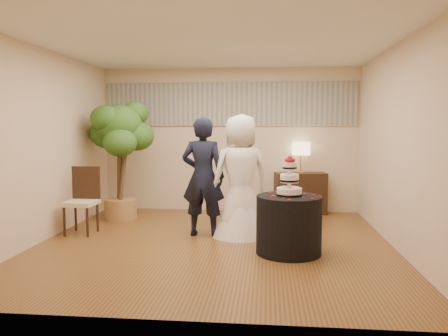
# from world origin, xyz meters

# --- Properties ---
(floor) EXTENTS (5.00, 5.00, 0.00)m
(floor) POSITION_xyz_m (0.00, 0.00, 0.00)
(floor) COLOR brown
(floor) RESTS_ON ground
(ceiling) EXTENTS (5.00, 5.00, 0.00)m
(ceiling) POSITION_xyz_m (0.00, 0.00, 2.80)
(ceiling) COLOR white
(ceiling) RESTS_ON wall_back
(wall_back) EXTENTS (5.00, 0.06, 2.80)m
(wall_back) POSITION_xyz_m (0.00, 2.50, 1.40)
(wall_back) COLOR beige
(wall_back) RESTS_ON ground
(wall_front) EXTENTS (5.00, 0.06, 2.80)m
(wall_front) POSITION_xyz_m (0.00, -2.50, 1.40)
(wall_front) COLOR beige
(wall_front) RESTS_ON ground
(wall_left) EXTENTS (0.06, 5.00, 2.80)m
(wall_left) POSITION_xyz_m (-2.50, 0.00, 1.40)
(wall_left) COLOR beige
(wall_left) RESTS_ON ground
(wall_right) EXTENTS (0.06, 5.00, 2.80)m
(wall_right) POSITION_xyz_m (2.50, 0.00, 1.40)
(wall_right) COLOR beige
(wall_right) RESTS_ON ground
(mural_border) EXTENTS (4.90, 0.02, 0.85)m
(mural_border) POSITION_xyz_m (0.00, 2.48, 2.10)
(mural_border) COLOR gray
(mural_border) RESTS_ON wall_back
(groom) EXTENTS (0.70, 0.50, 1.82)m
(groom) POSITION_xyz_m (-0.22, 0.44, 0.91)
(groom) COLOR black
(groom) RESTS_ON floor
(bride) EXTENTS (1.19, 1.18, 1.86)m
(bride) POSITION_xyz_m (0.34, 0.50, 0.93)
(bride) COLOR white
(bride) RESTS_ON floor
(cake_table) EXTENTS (1.11, 1.11, 0.77)m
(cake_table) POSITION_xyz_m (1.03, -0.38, 0.38)
(cake_table) COLOR black
(cake_table) RESTS_ON floor
(wedding_cake) EXTENTS (0.33, 0.33, 0.52)m
(wedding_cake) POSITION_xyz_m (1.03, -0.38, 1.03)
(wedding_cake) COLOR white
(wedding_cake) RESTS_ON cake_table
(console) EXTENTS (1.01, 0.58, 0.79)m
(console) POSITION_xyz_m (1.38, 2.29, 0.40)
(console) COLOR black
(console) RESTS_ON floor
(table_lamp) EXTENTS (0.32, 0.32, 0.58)m
(table_lamp) POSITION_xyz_m (1.38, 2.29, 1.08)
(table_lamp) COLOR beige
(table_lamp) RESTS_ON console
(ficus_tree) EXTENTS (1.24, 1.24, 2.17)m
(ficus_tree) POSITION_xyz_m (-1.88, 1.46, 1.08)
(ficus_tree) COLOR #305F1E
(ficus_tree) RESTS_ON floor
(side_chair) EXTENTS (0.49, 0.51, 1.04)m
(side_chair) POSITION_xyz_m (-2.13, 0.36, 0.52)
(side_chair) COLOR black
(side_chair) RESTS_ON floor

